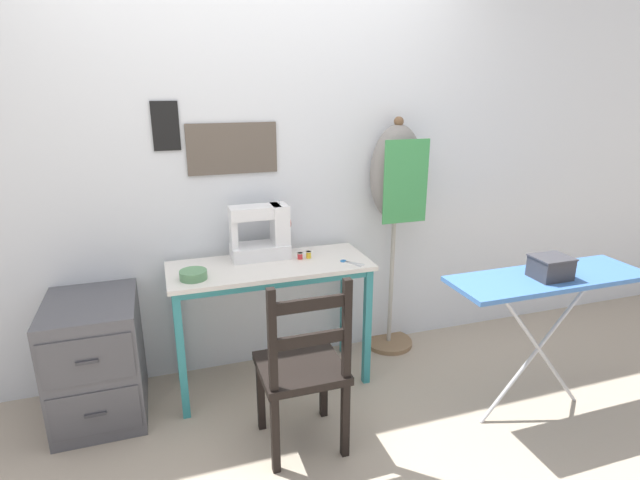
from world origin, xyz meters
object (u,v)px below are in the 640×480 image
object	(u,v)px
storage_box	(551,267)
ironing_board	(548,284)
fabric_bowl	(193,275)
scissors	(348,262)
wooden_chair	(303,369)
thread_spool_mid_table	(309,255)
filing_cabinet	(97,359)
dress_form	(396,185)
sewing_machine	(263,233)
thread_spool_near_machine	(300,256)

from	to	relation	value
storage_box	ironing_board	bearing A→B (deg)	47.44
fabric_bowl	scissors	xyz separation A→B (m)	(0.85, -0.02, -0.02)
wooden_chair	thread_spool_mid_table	bearing A→B (deg)	70.30
fabric_bowl	filing_cabinet	world-z (taller)	fabric_bowl
fabric_bowl	ironing_board	distance (m)	1.81
ironing_board	scissors	bearing A→B (deg)	143.81
fabric_bowl	dress_form	bearing A→B (deg)	11.90
sewing_machine	wooden_chair	distance (m)	0.86
dress_form	storage_box	bearing A→B (deg)	-67.28
sewing_machine	dress_form	distance (m)	0.89
dress_form	filing_cabinet	bearing A→B (deg)	-174.11
thread_spool_near_machine	storage_box	bearing A→B (deg)	-36.20
thread_spool_near_machine	wooden_chair	distance (m)	0.73
thread_spool_mid_table	scissors	bearing A→B (deg)	-35.67
thread_spool_near_machine	dress_form	size ratio (longest dim) A/B	0.03
fabric_bowl	scissors	world-z (taller)	fabric_bowl
scissors	dress_form	xyz separation A→B (m)	(0.43, 0.29, 0.36)
dress_form	ironing_board	world-z (taller)	dress_form
filing_cabinet	storage_box	xyz separation A→B (m)	(2.20, -0.75, 0.53)
sewing_machine	scissors	distance (m)	0.52
fabric_bowl	wooden_chair	bearing A→B (deg)	-49.00
sewing_machine	scissors	size ratio (longest dim) A/B	2.58
ironing_board	dress_form	bearing A→B (deg)	114.48
ironing_board	thread_spool_near_machine	bearing A→B (deg)	145.25
filing_cabinet	ironing_board	xyz separation A→B (m)	(2.22, -0.72, 0.42)
fabric_bowl	thread_spool_mid_table	xyz separation A→B (m)	(0.66, 0.12, -0.00)
wooden_chair	dress_form	bearing A→B (deg)	42.59
sewing_machine	fabric_bowl	bearing A→B (deg)	-152.32
thread_spool_near_machine	wooden_chair	world-z (taller)	wooden_chair
scissors	dress_form	bearing A→B (deg)	34.40
ironing_board	fabric_bowl	bearing A→B (deg)	159.36
thread_spool_near_machine	storage_box	xyz separation A→B (m)	(1.06, -0.78, 0.08)
filing_cabinet	ironing_board	world-z (taller)	ironing_board
sewing_machine	ironing_board	xyz separation A→B (m)	(1.28, -0.86, -0.15)
wooden_chair	ironing_board	bearing A→B (deg)	-6.09
fabric_bowl	wooden_chair	distance (m)	0.75
wooden_chair	sewing_machine	bearing A→B (deg)	91.50
filing_cabinet	storage_box	world-z (taller)	storage_box
filing_cabinet	storage_box	bearing A→B (deg)	-18.77
thread_spool_near_machine	wooden_chair	bearing A→B (deg)	-105.36
fabric_bowl	storage_box	xyz separation A→B (m)	(1.67, -0.66, 0.08)
filing_cabinet	sewing_machine	bearing A→B (deg)	8.22
thread_spool_near_machine	storage_box	size ratio (longest dim) A/B	0.22
scissors	thread_spool_near_machine	world-z (taller)	thread_spool_near_machine
thread_spool_near_machine	thread_spool_mid_table	world-z (taller)	thread_spool_mid_table
thread_spool_mid_table	storage_box	xyz separation A→B (m)	(1.01, -0.78, 0.08)
scissors	dress_form	world-z (taller)	dress_form
dress_form	storage_box	xyz separation A→B (m)	(0.39, -0.93, -0.26)
fabric_bowl	thread_spool_mid_table	distance (m)	0.67
thread_spool_mid_table	ironing_board	distance (m)	1.28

